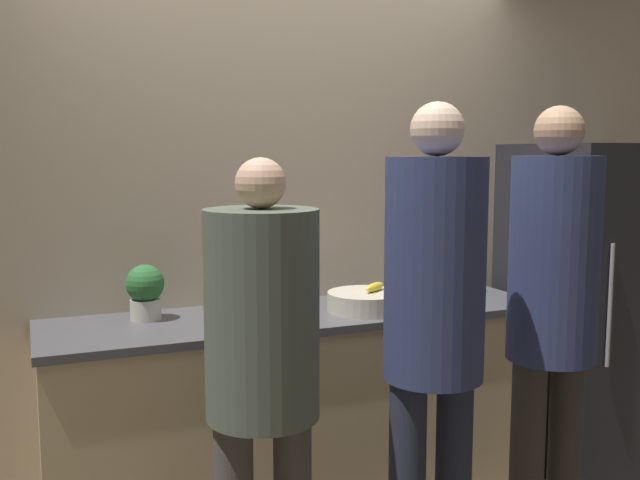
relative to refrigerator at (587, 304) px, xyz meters
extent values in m
cube|color=#C6B293|center=(-1.61, 0.38, 0.45)|extent=(5.20, 0.06, 2.60)
cube|color=beige|center=(-1.61, 0.06, -0.40)|extent=(2.25, 0.63, 0.90)
cube|color=#4C4C51|center=(-1.61, 0.06, 0.07)|extent=(2.28, 0.66, 0.03)
cube|color=#232328|center=(0.00, 0.00, 0.00)|extent=(0.72, 0.72, 1.69)
cylinder|color=#99999E|center=(-0.22, -0.37, 0.08)|extent=(0.02, 0.02, 0.59)
cylinder|color=#515B4C|center=(-2.05, -0.73, 0.28)|extent=(0.37, 0.37, 0.69)
sphere|color=#DBAD89|center=(-2.05, -0.73, 0.70)|extent=(0.16, 0.16, 0.16)
cylinder|color=navy|center=(-1.46, -0.83, 0.41)|extent=(0.35, 0.35, 0.76)
sphere|color=beige|center=(-1.46, -0.83, 0.88)|extent=(0.18, 0.18, 0.18)
cylinder|color=#38332D|center=(-1.02, -0.80, -0.41)|extent=(0.13, 0.13, 0.87)
cylinder|color=#38332D|center=(-0.84, -0.80, -0.41)|extent=(0.13, 0.13, 0.87)
cylinder|color=navy|center=(-0.93, -0.80, 0.41)|extent=(0.33, 0.33, 0.76)
sphere|color=tan|center=(-0.93, -0.80, 0.88)|extent=(0.18, 0.18, 0.18)
cylinder|color=beige|center=(-1.33, -0.04, 0.13)|extent=(0.35, 0.35, 0.09)
ellipsoid|color=yellow|center=(-1.29, -0.04, 0.19)|extent=(0.15, 0.12, 0.04)
cylinder|color=#3D424C|center=(-1.73, 0.13, 0.16)|extent=(0.11, 0.11, 0.14)
cylinder|color=#99754C|center=(-1.74, 0.13, 0.24)|extent=(0.01, 0.04, 0.18)
cylinder|color=#99754C|center=(-1.72, 0.13, 0.24)|extent=(0.03, 0.04, 0.18)
cylinder|color=#99754C|center=(-1.73, 0.12, 0.24)|extent=(0.04, 0.01, 0.18)
cylinder|color=silver|center=(-0.77, 0.13, 0.17)|extent=(0.05, 0.05, 0.17)
cylinder|color=silver|center=(-0.77, 0.13, 0.28)|extent=(0.02, 0.02, 0.05)
cylinder|color=black|center=(-0.77, 0.13, 0.32)|extent=(0.03, 0.03, 0.02)
cylinder|color=#335184|center=(-0.62, 0.15, 0.13)|extent=(0.09, 0.09, 0.09)
cylinder|color=beige|center=(-2.28, 0.17, 0.13)|extent=(0.13, 0.13, 0.09)
sphere|color=#2D6B33|center=(-2.28, 0.17, 0.25)|extent=(0.16, 0.16, 0.16)
camera|label=1|loc=(-2.74, -2.89, 0.80)|focal=40.00mm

